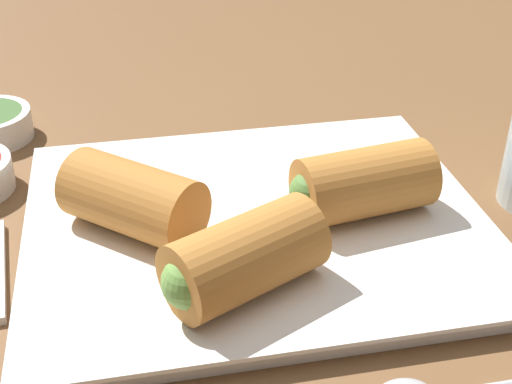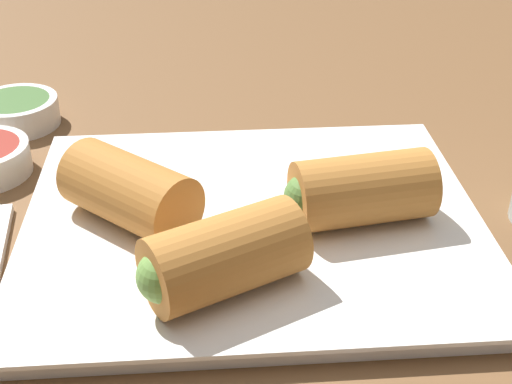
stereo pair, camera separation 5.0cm
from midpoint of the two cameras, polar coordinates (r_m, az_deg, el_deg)
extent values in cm
cube|color=brown|center=(50.61, -6.04, -4.72)|extent=(180.00, 140.00, 2.00)
cube|color=white|center=(49.96, -2.87, -2.86)|extent=(30.37, 25.69, 1.20)
cube|color=white|center=(49.54, -2.89, -2.14)|extent=(31.59, 26.72, 0.30)
cylinder|color=#B77533|center=(47.63, -12.79, -0.83)|extent=(10.10, 9.77, 4.82)
sphere|color=#6B9E47|center=(50.11, -16.10, 0.40)|extent=(3.13, 3.13, 3.13)
cylinder|color=#B77533|center=(48.73, 5.79, 0.66)|extent=(9.88, 6.18, 4.82)
sphere|color=#56843D|center=(47.35, 1.51, -0.17)|extent=(3.13, 3.13, 3.13)
cylinder|color=#B77533|center=(41.59, -4.33, -5.29)|extent=(10.43, 8.40, 4.82)
sphere|color=#6B9E47|center=(40.09, -9.01, -7.27)|extent=(3.13, 3.13, 3.13)
camera|label=1|loc=(0.03, -92.96, -1.81)|focal=50.00mm
camera|label=2|loc=(0.03, 87.04, 1.81)|focal=50.00mm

